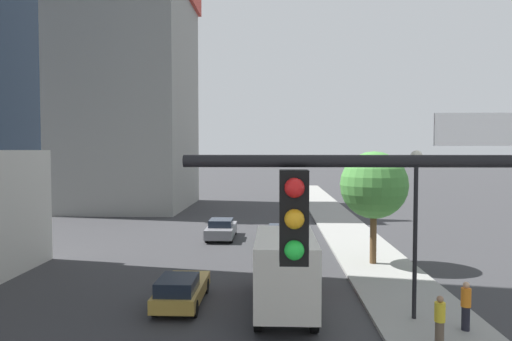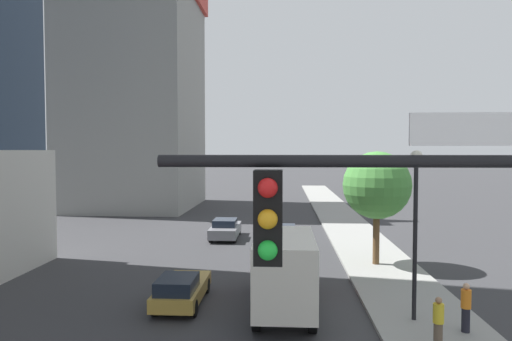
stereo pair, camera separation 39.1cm
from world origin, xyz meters
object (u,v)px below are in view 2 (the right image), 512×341
(construction_building, at_px, (136,77))
(car_gold, at_px, (181,289))
(street_lamp, at_px, (416,211))
(pedestrian_orange_shirt, at_px, (466,307))
(car_green, at_px, (284,235))
(street_tree, at_px, (377,186))
(traffic_light_pole, at_px, (474,302))
(box_truck, at_px, (284,267))
(pedestrian_yellow_shirt, at_px, (438,322))
(car_gray, at_px, (225,229))

(construction_building, bearing_deg, car_gold, -69.05)
(street_lamp, bearing_deg, pedestrian_orange_shirt, -36.36)
(car_green, bearing_deg, street_tree, -46.14)
(car_green, bearing_deg, traffic_light_pole, -85.41)
(box_truck, height_order, pedestrian_orange_shirt, box_truck)
(box_truck, bearing_deg, car_gold, 174.30)
(street_lamp, relative_size, box_truck, 0.91)
(construction_building, xyz_separation_m, traffic_light_pole, (18.68, -45.58, -9.89))
(pedestrian_orange_shirt, relative_size, pedestrian_yellow_shirt, 1.05)
(street_lamp, height_order, box_truck, street_lamp)
(car_green, distance_m, car_gold, 12.92)
(pedestrian_orange_shirt, bearing_deg, street_lamp, 143.64)
(pedestrian_orange_shirt, bearing_deg, traffic_light_pole, -111.33)
(construction_building, relative_size, car_green, 7.80)
(car_gold, bearing_deg, traffic_light_pole, -64.60)
(construction_building, xyz_separation_m, car_gold, (12.36, -32.28, -13.97))
(car_gray, height_order, car_green, car_gray)
(construction_building, height_order, pedestrian_orange_shirt, construction_building)
(pedestrian_yellow_shirt, bearing_deg, pedestrian_orange_shirt, 44.17)
(car_green, height_order, box_truck, box_truck)
(construction_building, bearing_deg, traffic_light_pole, -67.72)
(traffic_light_pole, relative_size, pedestrian_yellow_shirt, 4.18)
(construction_building, height_order, car_green, construction_building)
(street_lamp, distance_m, box_truck, 5.49)
(car_gold, bearing_deg, pedestrian_yellow_shirt, -22.70)
(street_lamp, xyz_separation_m, box_truck, (-4.82, 0.99, -2.44))
(construction_building, height_order, traffic_light_pole, construction_building)
(pedestrian_yellow_shirt, bearing_deg, car_green, 106.96)
(car_gray, relative_size, box_truck, 0.65)
(street_lamp, relative_size, car_green, 1.43)
(box_truck, bearing_deg, street_lamp, -11.61)
(street_tree, bearing_deg, traffic_light_pole, -98.57)
(car_gold, distance_m, pedestrian_orange_shirt, 10.84)
(box_truck, bearing_deg, pedestrian_yellow_shirt, -34.86)
(street_lamp, xyz_separation_m, car_gray, (-9.09, 15.81, -3.52))
(pedestrian_orange_shirt, height_order, pedestrian_yellow_shirt, pedestrian_orange_shirt)
(street_lamp, bearing_deg, pedestrian_yellow_shirt, -88.30)
(car_green, bearing_deg, street_lamp, -70.51)
(pedestrian_yellow_shirt, bearing_deg, street_lamp, 91.70)
(street_tree, distance_m, car_gray, 12.59)
(construction_building, bearing_deg, street_lamp, -57.52)
(box_truck, bearing_deg, pedestrian_orange_shirt, -18.19)
(car_gray, bearing_deg, car_green, -27.31)
(car_gray, relative_size, car_green, 1.03)
(car_green, bearing_deg, car_gold, -109.31)
(street_tree, bearing_deg, car_gold, -143.62)
(street_tree, xyz_separation_m, pedestrian_orange_shirt, (1.18, -9.38, -3.48))
(street_tree, xyz_separation_m, car_green, (-5.09, 5.30, -3.80))
(street_lamp, relative_size, car_gold, 1.46)
(street_tree, height_order, pedestrian_orange_shirt, street_tree)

